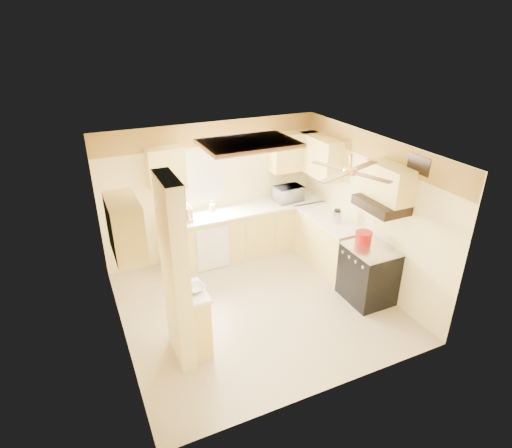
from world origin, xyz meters
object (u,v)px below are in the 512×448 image
stove (368,274)px  microwave (289,194)px  dutch_oven (364,237)px  kettle (337,216)px  bowl (196,288)px

stove → microwave: (-0.27, 2.14, 0.62)m
stove → microwave: size_ratio=1.77×
dutch_oven → kettle: 0.74m
bowl → kettle: 2.95m
dutch_oven → kettle: (0.01, 0.74, 0.05)m
bowl → dutch_oven: size_ratio=0.92×
stove → kettle: (0.01, 0.95, 0.59)m
kettle → bowl: bearing=-161.4°
stove → kettle: bearing=89.4°
dutch_oven → kettle: kettle is taller
bowl → kettle: size_ratio=1.02×
stove → kettle: kettle is taller
stove → dutch_oven: dutch_oven is taller
dutch_oven → microwave: bearing=98.0°
bowl → dutch_oven: (2.78, 0.20, 0.04)m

